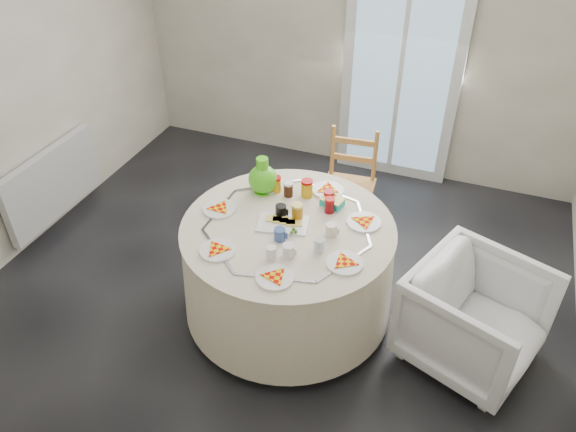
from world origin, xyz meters
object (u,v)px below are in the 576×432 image
(radiator, at_px, (53,183))
(green_pitcher, at_px, (263,172))
(armchair, at_px, (477,311))
(table, at_px, (288,269))
(wooden_chair, at_px, (348,183))

(radiator, relative_size, green_pitcher, 4.04)
(armchair, bearing_deg, green_pitcher, 100.63)
(armchair, bearing_deg, table, 112.48)
(wooden_chair, relative_size, armchair, 1.17)
(radiator, xyz_separation_m, green_pitcher, (1.80, 0.04, 0.49))
(table, bearing_deg, armchair, 1.59)
(table, relative_size, green_pitcher, 5.47)
(wooden_chair, distance_m, armchair, 1.42)
(radiator, distance_m, green_pitcher, 1.87)
(table, relative_size, wooden_chair, 1.58)
(table, xyz_separation_m, green_pitcher, (-0.29, 0.30, 0.49))
(wooden_chair, height_order, armchair, wooden_chair)
(green_pitcher, bearing_deg, armchair, 0.77)
(wooden_chair, distance_m, green_pitcher, 0.89)
(table, bearing_deg, wooden_chair, 83.05)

